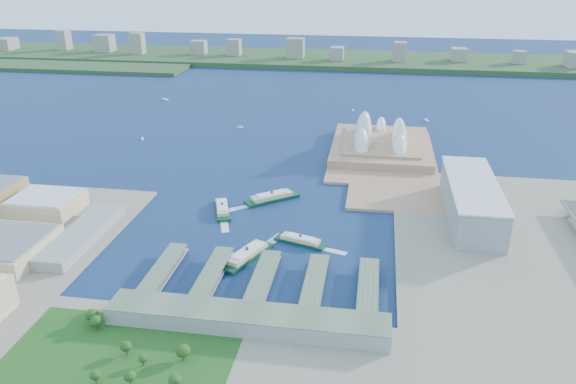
% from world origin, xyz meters
% --- Properties ---
extents(ground, '(3000.00, 3000.00, 0.00)m').
position_xyz_m(ground, '(0.00, 0.00, 0.00)').
color(ground, '#0E2544').
rests_on(ground, ground).
extents(east_land, '(240.00, 500.00, 3.00)m').
position_xyz_m(east_land, '(240.00, -50.00, 1.50)').
color(east_land, gray).
rests_on(east_land, ground).
extents(peninsula, '(135.00, 220.00, 3.00)m').
position_xyz_m(peninsula, '(107.50, 260.00, 1.50)').
color(peninsula, '#A77A5B').
rests_on(peninsula, ground).
extents(far_shore, '(2200.00, 260.00, 12.00)m').
position_xyz_m(far_shore, '(0.00, 980.00, 6.00)').
color(far_shore, '#2D4926').
rests_on(far_shore, ground).
extents(opera_house, '(134.00, 180.00, 58.00)m').
position_xyz_m(opera_house, '(105.00, 280.00, 32.00)').
color(opera_house, white).
rests_on(opera_house, peninsula).
extents(toaster_building, '(45.00, 155.00, 35.00)m').
position_xyz_m(toaster_building, '(195.00, 80.00, 20.50)').
color(toaster_building, gray).
rests_on(toaster_building, east_land).
extents(ferry_wharves, '(184.00, 90.00, 9.30)m').
position_xyz_m(ferry_wharves, '(14.00, -75.00, 4.65)').
color(ferry_wharves, '#53654C').
rests_on(ferry_wharves, ground).
extents(terminal_building, '(200.00, 28.00, 12.00)m').
position_xyz_m(terminal_building, '(15.00, -135.00, 9.00)').
color(terminal_building, gray).
rests_on(terminal_building, south_land).
extents(park, '(150.00, 110.00, 16.00)m').
position_xyz_m(park, '(-60.00, -190.00, 11.00)').
color(park, '#194714').
rests_on(park, south_land).
extents(far_skyline, '(1900.00, 140.00, 55.00)m').
position_xyz_m(far_skyline, '(0.00, 960.00, 39.50)').
color(far_skyline, gray).
rests_on(far_skyline, far_shore).
extents(ferry_a, '(30.00, 54.79, 10.07)m').
position_xyz_m(ferry_a, '(-55.88, 57.51, 5.04)').
color(ferry_a, '#0D3721').
rests_on(ferry_a, ground).
extents(ferry_b, '(57.12, 50.28, 11.51)m').
position_xyz_m(ferry_b, '(-10.08, 93.34, 5.76)').
color(ferry_b, '#0D3721').
rests_on(ferry_b, ground).
extents(ferry_c, '(38.18, 61.53, 11.42)m').
position_xyz_m(ferry_c, '(-8.13, -35.21, 5.71)').
color(ferry_c, '#0D3721').
rests_on(ferry_c, ground).
extents(ferry_d, '(50.50, 26.50, 9.27)m').
position_xyz_m(ferry_d, '(33.98, 0.32, 4.63)').
color(ferry_d, '#0D3721').
rests_on(ferry_d, ground).
extents(boat_a, '(7.82, 12.48, 2.37)m').
position_xyz_m(boat_a, '(-236.93, 281.83, 1.19)').
color(boat_a, white).
rests_on(boat_a, ground).
extents(boat_b, '(8.94, 3.16, 2.41)m').
position_xyz_m(boat_b, '(-111.18, 363.60, 1.20)').
color(boat_b, white).
rests_on(boat_b, ground).
extents(boat_c, '(7.16, 14.01, 3.03)m').
position_xyz_m(boat_c, '(177.13, 450.06, 1.51)').
color(boat_c, white).
rests_on(boat_c, ground).
extents(boat_d, '(15.58, 11.30, 2.71)m').
position_xyz_m(boat_d, '(-292.71, 521.64, 1.36)').
color(boat_d, white).
rests_on(boat_d, ground).
extents(boat_e, '(6.03, 9.98, 2.34)m').
position_xyz_m(boat_e, '(56.07, 496.93, 1.17)').
color(boat_e, white).
rests_on(boat_e, ground).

